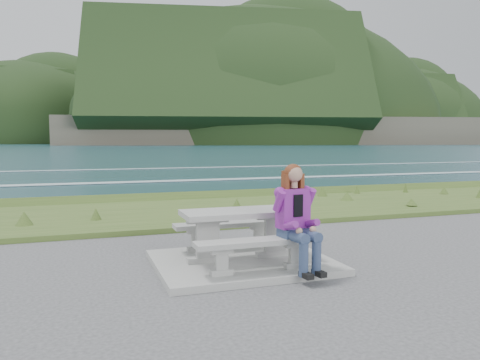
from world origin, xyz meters
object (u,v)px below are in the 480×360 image
at_px(bench_landward, 259,246).
at_px(bench_seaward, 228,228).
at_px(picnic_table, 242,221).
at_px(seated_woman, 299,232).

distance_m(bench_landward, bench_seaward, 1.40).
xyz_separation_m(picnic_table, bench_landward, (0.00, -0.70, -0.23)).
relative_size(bench_landward, seated_woman, 1.23).
xyz_separation_m(picnic_table, seated_woman, (0.53, -0.84, -0.04)).
xyz_separation_m(picnic_table, bench_seaward, (0.00, 0.70, -0.23)).
bearing_deg(bench_landward, bench_seaward, 90.00).
distance_m(bench_landward, seated_woman, 0.58).
bearing_deg(picnic_table, bench_seaward, 90.00).
height_order(picnic_table, bench_landward, picnic_table).
height_order(picnic_table, seated_woman, seated_woman).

